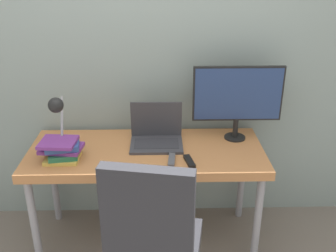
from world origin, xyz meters
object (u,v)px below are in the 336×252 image
monitor (238,96)px  book_stack (62,150)px  laptop (156,136)px  office_chair (153,245)px  desk_lamp (59,115)px

monitor → book_stack: (-1.14, -0.28, -0.24)m
book_stack → monitor: bearing=13.8°
monitor → laptop: bearing=-172.4°
monitor → book_stack: monitor is taller
office_chair → book_stack: (-0.57, 0.63, 0.22)m
monitor → office_chair: bearing=-121.8°
desk_lamp → book_stack: (0.01, -0.05, -0.21)m
laptop → desk_lamp: 0.66m
monitor → book_stack: size_ratio=2.22×
monitor → book_stack: 1.19m
laptop → office_chair: size_ratio=0.32×
laptop → office_chair: bearing=-91.0°
laptop → desk_lamp: size_ratio=0.86×
office_chair → book_stack: office_chair is taller
laptop → monitor: 0.61m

